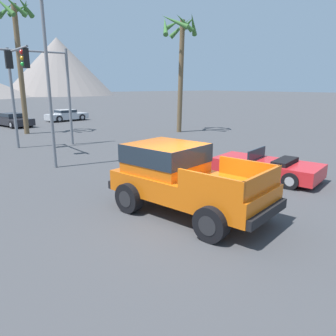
% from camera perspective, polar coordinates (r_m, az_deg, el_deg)
% --- Properties ---
extents(ground_plane, '(320.00, 320.00, 0.00)m').
position_cam_1_polar(ground_plane, '(9.17, 4.66, -8.62)').
color(ground_plane, '#424244').
extents(orange_pickup_truck, '(3.07, 5.04, 1.92)m').
position_cam_1_polar(orange_pickup_truck, '(9.30, 2.18, -1.22)').
color(orange_pickup_truck, orange).
rests_on(orange_pickup_truck, ground_plane).
extents(red_convertible_car, '(2.69, 4.32, 1.12)m').
position_cam_1_polar(red_convertible_car, '(13.38, 16.83, 0.11)').
color(red_convertible_car, red).
rests_on(red_convertible_car, ground_plane).
extents(parked_car_dark, '(2.61, 4.67, 1.17)m').
position_cam_1_polar(parked_car_dark, '(32.24, -25.37, 7.62)').
color(parked_car_dark, '#232328').
rests_on(parked_car_dark, ground_plane).
extents(parked_car_silver, '(4.26, 2.24, 1.14)m').
position_cam_1_polar(parked_car_silver, '(35.45, -17.28, 8.80)').
color(parked_car_silver, '#B7BABF').
rests_on(parked_car_silver, ground_plane).
extents(traffic_light_main, '(3.63, 0.38, 5.60)m').
position_cam_1_polar(traffic_light_main, '(20.39, -20.77, 14.35)').
color(traffic_light_main, slate).
rests_on(traffic_light_main, ground_plane).
extents(traffic_light_crosswalk, '(0.38, 3.81, 5.53)m').
position_cam_1_polar(traffic_light_crosswalk, '(19.29, -24.77, 13.94)').
color(traffic_light_crosswalk, slate).
rests_on(traffic_light_crosswalk, ground_plane).
extents(street_lamp_post, '(0.90, 0.24, 7.82)m').
position_cam_1_polar(street_lamp_post, '(15.03, -20.44, 17.71)').
color(street_lamp_post, slate).
rests_on(street_lamp_post, ground_plane).
extents(palm_tree_tall, '(2.92, 2.84, 9.41)m').
position_cam_1_polar(palm_tree_tall, '(26.93, -24.94, 20.20)').
color(palm_tree_tall, brown).
rests_on(palm_tree_tall, ground_plane).
extents(palm_tree_short, '(3.03, 3.00, 8.56)m').
position_cam_1_polar(palm_tree_short, '(25.67, 2.07, 20.50)').
color(palm_tree_short, brown).
rests_on(palm_tree_short, ground_plane).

